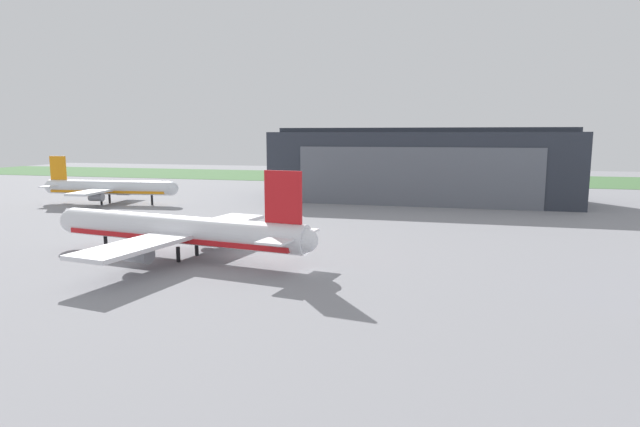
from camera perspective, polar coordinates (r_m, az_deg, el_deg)
The scene contains 5 objects.
ground_plane at distance 69.58m, azimuth -1.50°, elevation -6.28°, with size 440.00×440.00×0.00m, color gray.
grass_field_strip at distance 220.94m, azimuth 9.78°, elevation 3.80°, with size 440.00×56.00×0.08m, color #477140.
maintenance_hangar at distance 146.37m, azimuth 10.79°, elevation 5.07°, with size 78.30×28.39×19.60m.
airliner_far_right at distance 146.26m, azimuth -21.76°, elevation 2.57°, with size 36.65×28.25×12.26m.
airliner_near_left at distance 79.09m, azimuth -15.13°, elevation -1.79°, with size 44.05×36.91×13.15m.
Camera 1 is at (18.81, -64.58, 17.78)m, focal length 29.63 mm.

